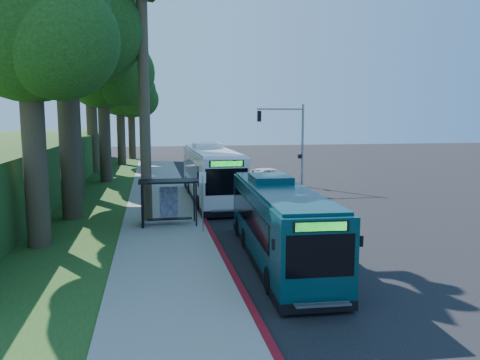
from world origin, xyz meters
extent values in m
plane|color=black|center=(0.00, 0.00, 0.00)|extent=(140.00, 140.00, 0.00)
cube|color=gray|center=(-7.30, 0.00, 0.06)|extent=(4.50, 70.00, 0.12)
cube|color=maroon|center=(-5.00, -4.00, 0.07)|extent=(0.25, 30.00, 0.13)
cube|color=#234719|center=(-13.00, 5.00, 0.03)|extent=(8.00, 70.00, 0.06)
cube|color=black|center=(-7.00, -3.00, 2.50)|extent=(3.20, 1.50, 0.10)
cube|color=black|center=(-8.45, -3.00, 1.20)|extent=(0.06, 1.30, 2.20)
cube|color=navy|center=(-7.00, -2.30, 1.25)|extent=(1.00, 0.12, 1.70)
cube|color=black|center=(-7.00, -3.10, 0.45)|extent=(2.40, 0.40, 0.06)
cube|color=black|center=(-8.40, -2.40, 1.20)|extent=(0.08, 0.08, 2.40)
cube|color=black|center=(-5.60, -2.40, 1.20)|extent=(0.08, 0.08, 2.40)
cube|color=black|center=(-8.40, -3.60, 1.20)|extent=(0.08, 0.08, 2.40)
cube|color=black|center=(-5.60, -3.60, 1.20)|extent=(0.08, 0.08, 2.40)
cylinder|color=gray|center=(-5.40, -5.00, 1.50)|extent=(0.06, 0.06, 3.00)
cube|color=white|center=(-5.40, -5.00, 2.90)|extent=(0.35, 0.04, 0.55)
cylinder|color=gray|center=(4.80, 10.00, 3.50)|extent=(0.20, 0.20, 7.00)
cylinder|color=gray|center=(2.80, 10.00, 6.60)|extent=(4.00, 0.14, 0.14)
cube|color=black|center=(1.00, 10.00, 6.00)|extent=(0.30, 0.30, 0.90)
cube|color=black|center=(4.55, 10.00, 2.60)|extent=(0.25, 0.25, 0.35)
cylinder|color=#4C3F2D|center=(-8.20, -1.50, 6.50)|extent=(0.60, 0.60, 13.00)
cylinder|color=#382B1E|center=(-12.50, 0.00, 5.25)|extent=(1.10, 1.10, 10.50)
sphere|color=#17370F|center=(-12.50, 0.00, 11.70)|extent=(8.00, 8.00, 8.00)
sphere|color=#17370F|center=(-10.90, -1.20, 10.50)|extent=(5.60, 5.60, 5.60)
sphere|color=#17370F|center=(-13.90, 1.40, 10.80)|extent=(5.20, 5.20, 5.20)
cylinder|color=#382B1E|center=(-13.50, 8.00, 5.95)|extent=(1.18, 1.18, 11.90)
sphere|color=#17370F|center=(-13.50, 8.00, 13.26)|extent=(10.00, 10.00, 10.00)
sphere|color=#17370F|center=(-11.50, 6.50, 11.90)|extent=(7.00, 7.00, 7.00)
sphere|color=#17370F|center=(-15.25, 9.75, 12.24)|extent=(6.50, 6.50, 6.50)
cylinder|color=#382B1E|center=(-12.00, 16.00, 4.90)|extent=(1.06, 1.06, 9.80)
sphere|color=#17370F|center=(-12.00, 16.00, 10.92)|extent=(8.40, 8.40, 8.40)
sphere|color=#17370F|center=(-10.32, 14.74, 9.80)|extent=(5.88, 5.88, 5.88)
sphere|color=#17370F|center=(-13.47, 17.47, 10.08)|extent=(5.46, 5.46, 5.46)
cylinder|color=#382B1E|center=(-14.00, 24.00, 5.60)|extent=(1.14, 1.14, 11.20)
sphere|color=#17370F|center=(-14.00, 24.00, 12.48)|extent=(9.60, 9.60, 9.60)
sphere|color=#17370F|center=(-12.08, 22.56, 11.20)|extent=(6.72, 6.72, 6.72)
sphere|color=#17370F|center=(-15.68, 25.68, 11.52)|extent=(6.24, 6.24, 6.24)
cylinder|color=#382B1E|center=(-11.50, 32.00, 4.55)|extent=(1.02, 1.02, 9.10)
sphere|color=#17370F|center=(-11.50, 32.00, 10.14)|extent=(8.00, 8.00, 8.00)
sphere|color=#17370F|center=(-9.90, 30.80, 9.10)|extent=(5.60, 5.60, 5.60)
sphere|color=#17370F|center=(-12.90, 33.40, 9.36)|extent=(5.20, 5.20, 5.20)
cylinder|color=#382B1E|center=(-10.50, 40.00, 4.20)|extent=(0.98, 0.98, 8.40)
sphere|color=#17370F|center=(-10.50, 40.00, 9.36)|extent=(7.00, 7.00, 7.00)
sphere|color=#17370F|center=(-9.10, 38.95, 8.40)|extent=(4.90, 4.90, 4.90)
sphere|color=#17370F|center=(-11.72, 41.23, 8.64)|extent=(4.55, 4.55, 4.55)
cylinder|color=#382B1E|center=(-13.00, -6.00, 4.55)|extent=(1.02, 1.02, 9.10)
sphere|color=#17370F|center=(-13.00, -6.00, 10.14)|extent=(7.20, 7.20, 7.20)
sphere|color=#17370F|center=(-11.56, -7.08, 9.10)|extent=(5.04, 5.04, 5.04)
sphere|color=#17370F|center=(-14.26, -4.74, 9.36)|extent=(4.68, 4.68, 4.68)
cube|color=white|center=(-3.71, 4.84, 1.96)|extent=(2.94, 13.31, 3.15)
cube|color=black|center=(-3.71, 4.84, 0.33)|extent=(2.97, 13.37, 0.39)
cube|color=black|center=(-3.72, 5.39, 2.27)|extent=(2.98, 10.39, 1.22)
cube|color=black|center=(-3.65, -1.75, 2.21)|extent=(2.48, 0.15, 1.55)
cube|color=black|center=(-3.77, 11.42, 2.32)|extent=(2.26, 0.15, 1.11)
cube|color=#19E533|center=(-3.65, -1.76, 3.27)|extent=(1.84, 0.13, 0.31)
cube|color=white|center=(-3.71, 4.84, 3.60)|extent=(2.71, 12.64, 0.13)
cube|color=white|center=(-3.73, 7.05, 3.79)|extent=(2.00, 2.78, 0.39)
cylinder|color=black|center=(-4.95, 0.58, 0.55)|extent=(0.34, 1.11, 1.11)
cylinder|color=black|center=(-2.40, 0.60, 0.55)|extent=(0.34, 1.11, 1.11)
cylinder|color=black|center=(-5.03, 9.87, 0.55)|extent=(0.34, 1.11, 1.11)
cylinder|color=black|center=(-2.48, 9.90, 0.55)|extent=(0.34, 1.11, 1.11)
cube|color=#0A333A|center=(-2.80, -9.98, 1.65)|extent=(2.96, 11.29, 2.66)
cube|color=black|center=(-2.80, -9.98, 0.28)|extent=(2.99, 11.35, 0.33)
cube|color=black|center=(-2.78, -9.51, 1.91)|extent=(2.89, 8.84, 1.03)
cube|color=black|center=(-3.10, -15.52, 1.86)|extent=(2.09, 0.22, 1.30)
cube|color=black|center=(-2.51, -4.44, 1.96)|extent=(1.90, 0.21, 0.93)
cube|color=#19E533|center=(-3.10, -15.53, 2.75)|extent=(1.55, 0.17, 0.26)
cube|color=#0A333A|center=(-2.80, -9.98, 3.03)|extent=(2.74, 10.72, 0.11)
cube|color=#0A333A|center=(-2.71, -8.12, 3.19)|extent=(1.78, 2.41, 0.33)
cylinder|color=black|center=(-4.07, -13.50, 0.47)|extent=(0.33, 0.95, 0.93)
cylinder|color=black|center=(-1.92, -13.61, 0.47)|extent=(0.33, 0.95, 0.93)
cylinder|color=black|center=(-3.65, -5.68, 0.47)|extent=(0.33, 0.95, 0.93)
cylinder|color=black|center=(-1.50, -5.79, 0.47)|extent=(0.33, 0.95, 0.93)
imported|color=white|center=(1.83, 9.87, 0.80)|extent=(3.76, 6.20, 1.61)
camera|label=1|loc=(-7.90, -28.14, 5.89)|focal=35.00mm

